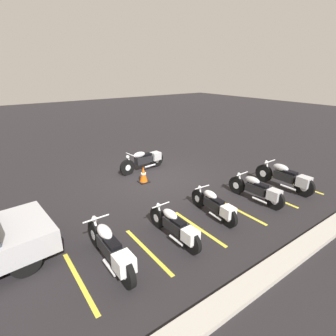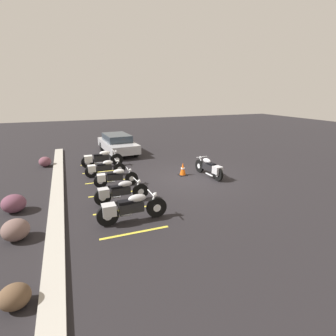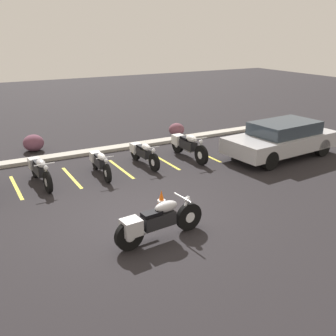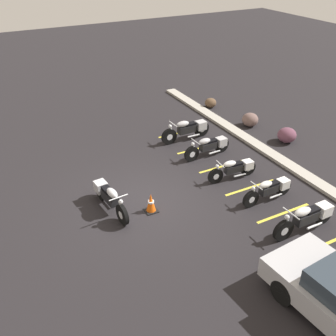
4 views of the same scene
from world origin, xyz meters
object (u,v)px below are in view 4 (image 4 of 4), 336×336
at_px(landscape_rock_2, 250,120).
at_px(parked_bike_1, 209,146).
at_px(parked_bike_4, 308,217).
at_px(landscape_rock_1, 210,103).
at_px(motorcycle_silver_featured, 109,197).
at_px(traffic_cone, 151,203).
at_px(parked_bike_0, 188,129).
at_px(parked_bike_2, 235,169).
at_px(landscape_rock_3, 287,135).
at_px(parked_bike_3, 270,189).

bearing_deg(landscape_rock_2, parked_bike_1, -64.68).
bearing_deg(landscape_rock_2, parked_bike_4, -25.52).
xyz_separation_m(parked_bike_1, landscape_rock_1, (-4.29, 2.88, -0.19)).
relative_size(motorcycle_silver_featured, traffic_cone, 3.45).
height_order(motorcycle_silver_featured, parked_bike_0, parked_bike_0).
bearing_deg(traffic_cone, parked_bike_4, 50.48).
relative_size(parked_bike_2, parked_bike_4, 0.85).
bearing_deg(parked_bike_4, landscape_rock_1, -107.09).
distance_m(landscape_rock_3, traffic_cone, 7.41).
bearing_deg(parked_bike_1, parked_bike_2, 83.10).
bearing_deg(parked_bike_2, traffic_cone, 9.64).
relative_size(parked_bike_3, traffic_cone, 3.10).
xyz_separation_m(landscape_rock_2, landscape_rock_3, (2.04, 0.34, 0.01)).
xyz_separation_m(parked_bike_3, landscape_rock_3, (-2.98, 3.48, -0.10)).
bearing_deg(parked_bike_1, parked_bike_3, 88.76).
distance_m(parked_bike_0, parked_bike_3, 5.15).
relative_size(motorcycle_silver_featured, parked_bike_0, 0.97).
height_order(parked_bike_1, parked_bike_4, parked_bike_4).
relative_size(landscape_rock_1, traffic_cone, 0.92).
relative_size(parked_bike_0, traffic_cone, 3.57).
xyz_separation_m(parked_bike_1, traffic_cone, (2.21, -3.64, -0.13)).
distance_m(parked_bike_3, landscape_rock_3, 4.58).
xyz_separation_m(motorcycle_silver_featured, traffic_cone, (0.73, 1.11, -0.16)).
bearing_deg(landscape_rock_2, landscape_rock_1, -172.63).
height_order(parked_bike_0, parked_bike_4, parked_bike_0).
bearing_deg(landscape_rock_1, landscape_rock_2, 7.37).
bearing_deg(parked_bike_0, parked_bike_2, 87.08).
relative_size(parked_bike_4, landscape_rock_2, 3.06).
relative_size(parked_bike_1, parked_bike_3, 1.05).
height_order(motorcycle_silver_featured, landscape_rock_2, motorcycle_silver_featured).
distance_m(parked_bike_1, landscape_rock_2, 3.59).
bearing_deg(parked_bike_3, parked_bike_0, -90.53).
bearing_deg(parked_bike_1, landscape_rock_2, -157.52).
bearing_deg(parked_bike_3, landscape_rock_3, -141.03).
bearing_deg(traffic_cone, landscape_rock_1, 134.88).
distance_m(parked_bike_0, landscape_rock_3, 4.18).
height_order(parked_bike_0, parked_bike_2, parked_bike_0).
relative_size(parked_bike_2, landscape_rock_3, 2.46).
relative_size(parked_bike_0, landscape_rock_3, 2.90).
relative_size(landscape_rock_3, traffic_cone, 1.23).
bearing_deg(traffic_cone, motorcycle_silver_featured, -123.20).
relative_size(parked_bike_3, landscape_rock_1, 3.36).
bearing_deg(parked_bike_4, parked_bike_1, -90.13).
height_order(parked_bike_3, landscape_rock_1, parked_bike_3).
bearing_deg(landscape_rock_2, landscape_rock_3, 9.38).
xyz_separation_m(parked_bike_3, landscape_rock_2, (-5.02, 3.14, -0.11)).
bearing_deg(landscape_rock_3, parked_bike_3, -49.45).
bearing_deg(traffic_cone, parked_bike_0, 136.72).
distance_m(parked_bike_0, parked_bike_4, 6.88).
bearing_deg(landscape_rock_1, parked_bike_3, -19.71).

